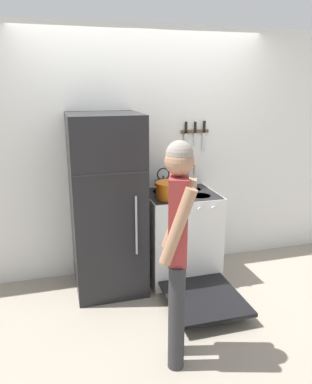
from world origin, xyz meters
name	(u,v)px	position (x,y,z in m)	size (l,w,h in m)	color
ground_plane	(146,265)	(0.00, 0.00, 0.00)	(14.00, 14.00, 0.00)	gray
wall_back	(144,154)	(0.00, 0.03, 1.27)	(10.00, 0.06, 2.55)	silver
refrigerator	(107,205)	(-0.46, -0.34, 0.87)	(0.67, 0.70, 1.73)	black
stove_range	(181,237)	(0.30, -0.35, 0.45)	(0.72, 1.37, 0.92)	white
dutch_oven_pot	(170,190)	(0.14, -0.44, 1.00)	(0.32, 0.28, 0.19)	orange
tea_kettle	(163,184)	(0.15, -0.19, 0.99)	(0.22, 0.18, 0.25)	black
utensil_jar	(193,183)	(0.48, -0.18, 0.98)	(0.09, 0.09, 0.27)	silver
person	(178,243)	(-0.15, -1.53, 0.94)	(0.34, 0.39, 1.64)	#2D2D30
wall_knife_strip	(195,131)	(0.55, -0.02, 1.50)	(0.31, 0.03, 0.33)	brown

